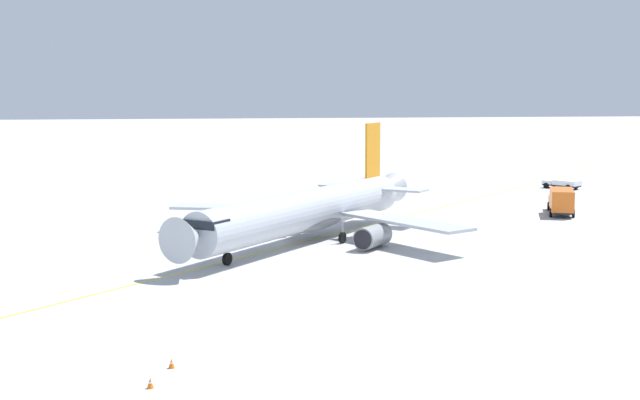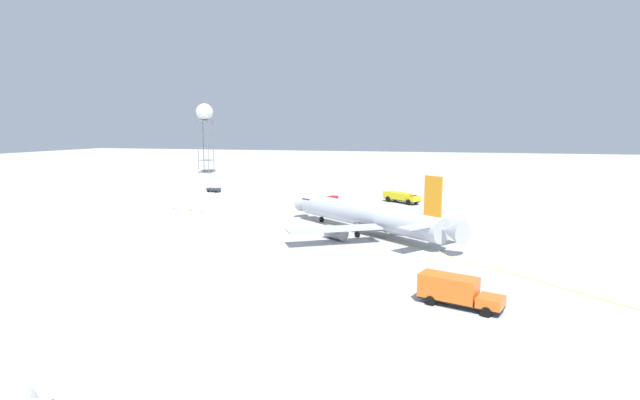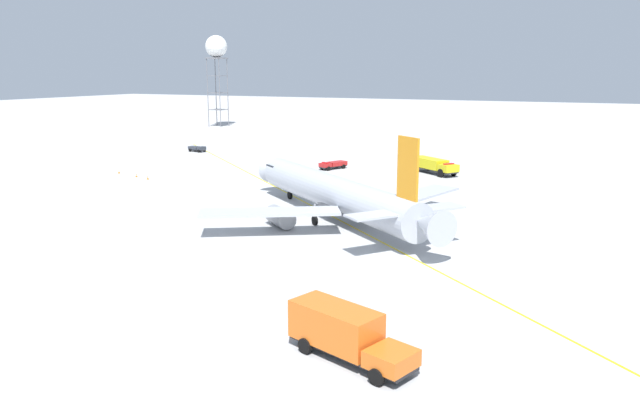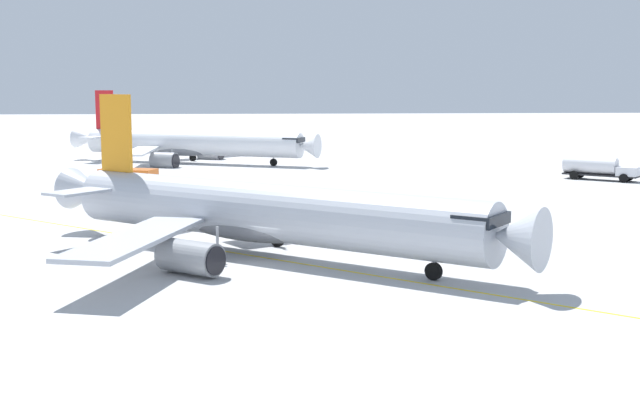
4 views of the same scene
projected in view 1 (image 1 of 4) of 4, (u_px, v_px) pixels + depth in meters
ground_plane at (287, 243)px, 88.75m from camera, size 600.00×600.00×0.00m
airliner_main at (307, 212)px, 89.04m from camera, size 33.36×28.13×11.14m
catering_truck_truck at (561, 201)px, 107.57m from camera, size 8.80×5.15×3.10m
pushback_tug_truck at (562, 183)px, 133.64m from camera, size 5.63×5.06×1.30m
taxiway_centreline at (326, 236)px, 92.77m from camera, size 128.18×114.05×0.01m
safety_cone_near at (172, 363)px, 50.09m from camera, size 0.36×0.36×0.55m
safety_cone_mid at (150, 383)px, 46.82m from camera, size 0.36×0.36×0.55m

